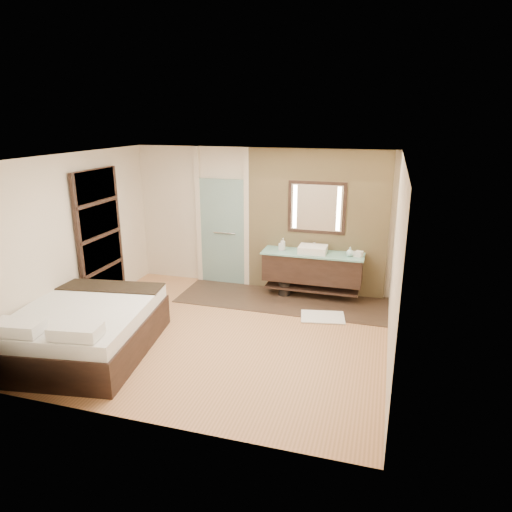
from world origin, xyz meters
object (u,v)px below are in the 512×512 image
(vanity, at_px, (312,267))
(mirror_unit, at_px, (317,208))
(bed, at_px, (85,329))
(waste_bin, at_px, (284,288))

(vanity, bearing_deg, mirror_unit, 90.00)
(bed, distance_m, waste_bin, 3.67)
(vanity, xyz_separation_m, mirror_unit, (0.00, 0.24, 1.07))
(vanity, distance_m, waste_bin, 0.67)
(bed, xyz_separation_m, waste_bin, (2.24, 2.89, -0.21))
(vanity, relative_size, mirror_unit, 1.75)
(mirror_unit, relative_size, waste_bin, 3.88)
(mirror_unit, relative_size, bed, 0.44)
(vanity, height_order, waste_bin, vanity)
(waste_bin, bearing_deg, vanity, 7.69)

